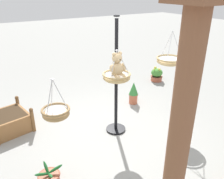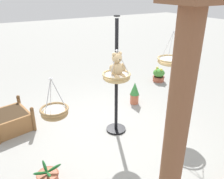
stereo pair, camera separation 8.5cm
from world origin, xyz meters
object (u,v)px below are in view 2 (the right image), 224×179
Objects in this scene: hanging_basket_with_teddy at (116,77)px; display_pole_central at (116,99)px; hanging_basket_right_low at (55,112)px; potted_plant_flowering_red at (48,177)px; wooden_planter_box at (10,120)px; potted_plant_tall_leafy at (135,93)px; teddy_bear at (117,67)px; potted_plant_small_succulent at (159,75)px; hanging_basket_left_high at (170,61)px; greenhouse_pillar_right at (174,149)px.

display_pole_central is at bearing -120.96° from hanging_basket_with_teddy.
hanging_basket_right_low is 1.38× the size of potted_plant_flowering_red.
wooden_planter_box is 3.23m from potted_plant_tall_leafy.
potted_plant_small_succulent is (-2.98, -2.11, -1.41)m from teddy_bear.
potted_plant_flowering_red is (1.79, 0.80, -0.65)m from display_pole_central.
display_pole_central is 3.85× the size of hanging_basket_right_low.
display_pole_central is 5.11× the size of potted_plant_small_succulent.
hanging_basket_left_high is 1.61m from potted_plant_tall_leafy.
potted_plant_small_succulent is (-1.57, -2.06, -1.29)m from hanging_basket_left_high.
greenhouse_pillar_right is at bearing 72.56° from display_pole_central.
hanging_basket_with_teddy is 1.48m from hanging_basket_right_low.
potted_plant_tall_leafy is (-1.28, -1.12, -1.09)m from hanging_basket_with_teddy.
potted_plant_flowering_red is at bearing 18.65° from hanging_basket_with_teddy.
hanging_basket_left_high is (-1.42, -0.05, -0.12)m from teddy_bear.
teddy_bear is 0.48× the size of wooden_planter_box.
wooden_planter_box is at bearing -23.88° from hanging_basket_left_high.
hanging_basket_left_high is at bearing 170.16° from display_pole_central.
greenhouse_pillar_right is at bearing 47.53° from hanging_basket_left_high.
hanging_basket_right_low is at bearing 104.88° from wooden_planter_box.
greenhouse_pillar_right is 6.03× the size of potted_plant_small_succulent.
display_pole_central is 4.02× the size of hanging_basket_with_teddy.
hanging_basket_left_high is 1.18× the size of potted_plant_tall_leafy.
wooden_planter_box is at bearing -6.88° from potted_plant_tall_leafy.
potted_plant_small_succulent is (-1.71, -0.97, -0.11)m from potted_plant_tall_leafy.
display_pole_central reaches higher than potted_plant_tall_leafy.
potted_plant_tall_leafy is at bearing -138.67° from hanging_basket_with_teddy.
teddy_bear reaches higher than wooden_planter_box.
hanging_basket_with_teddy is 0.61× the size of wooden_planter_box.
greenhouse_pillar_right is 5.72m from potted_plant_small_succulent.
potted_plant_flowering_red is (1.64, 0.53, -1.48)m from teddy_bear.
display_pole_central is 2.45× the size of wooden_planter_box.
greenhouse_pillar_right is at bearing 49.92° from potted_plant_small_succulent.
potted_plant_tall_leafy is (-2.67, -1.61, -0.94)m from hanging_basket_right_low.
potted_plant_flowering_red is 3.37m from potted_plant_tall_leafy.
potted_plant_tall_leafy is at bearing 29.48° from potted_plant_small_succulent.
hanging_basket_left_high is at bearing -169.18° from potted_plant_flowering_red.
potted_plant_flowering_red is 0.96× the size of potted_plant_small_succulent.
greenhouse_pillar_right is (0.62, 2.19, 0.03)m from hanging_basket_with_teddy.
greenhouse_pillar_right is at bearing 74.28° from hanging_basket_with_teddy.
potted_plant_flowering_red is at bearing 10.82° from hanging_basket_left_high.
greenhouse_pillar_right reaches higher than hanging_basket_right_low.
wooden_planter_box is 2.17× the size of potted_plant_flowering_red.
greenhouse_pillar_right is at bearing 114.56° from hanging_basket_right_low.
display_pole_central is 2.64m from greenhouse_pillar_right.
hanging_basket_right_low is 1.88m from greenhouse_pillar_right.
hanging_basket_left_high is at bearing -177.82° from teddy_bear.
greenhouse_pillar_right is 2.33m from potted_plant_flowering_red.
teddy_bear is 2.83m from wooden_planter_box.
hanging_basket_with_teddy is 1.27× the size of potted_plant_small_succulent.
teddy_bear is 0.66× the size of hanging_basket_left_high.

